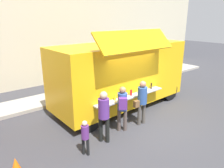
{
  "coord_description": "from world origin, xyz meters",
  "views": [
    {
      "loc": [
        -5.45,
        -4.77,
        3.86
      ],
      "look_at": [
        -0.4,
        1.6,
        1.3
      ],
      "focal_mm": 33.42,
      "sensor_mm": 36.0,
      "label": 1
    }
  ],
  "objects_px": {
    "food_truck_main": "(121,73)",
    "traffic_cone_orange": "(16,167)",
    "customer_mid_with_backpack": "(122,105)",
    "trash_bin": "(140,74)",
    "customer_front_ordering": "(142,99)",
    "customer_rear_waiting": "(104,112)",
    "child_near_queue": "(85,135)"
  },
  "relations": [
    {
      "from": "trash_bin",
      "to": "customer_rear_waiting",
      "type": "relative_size",
      "value": 0.5
    },
    {
      "from": "trash_bin",
      "to": "customer_rear_waiting",
      "type": "bearing_deg",
      "value": -144.78
    },
    {
      "from": "customer_front_ordering",
      "to": "customer_mid_with_backpack",
      "type": "height_order",
      "value": "customer_front_ordering"
    },
    {
      "from": "customer_mid_with_backpack",
      "to": "trash_bin",
      "type": "bearing_deg",
      "value": -13.74
    },
    {
      "from": "trash_bin",
      "to": "child_near_queue",
      "type": "height_order",
      "value": "child_near_queue"
    },
    {
      "from": "food_truck_main",
      "to": "trash_bin",
      "type": "bearing_deg",
      "value": 30.99
    },
    {
      "from": "customer_mid_with_backpack",
      "to": "traffic_cone_orange",
      "type": "bearing_deg",
      "value": 128.24
    },
    {
      "from": "traffic_cone_orange",
      "to": "customer_front_ordering",
      "type": "distance_m",
      "value": 4.55
    },
    {
      "from": "food_truck_main",
      "to": "customer_front_ordering",
      "type": "distance_m",
      "value": 1.98
    },
    {
      "from": "food_truck_main",
      "to": "customer_rear_waiting",
      "type": "height_order",
      "value": "food_truck_main"
    },
    {
      "from": "food_truck_main",
      "to": "trash_bin",
      "type": "height_order",
      "value": "food_truck_main"
    },
    {
      "from": "customer_mid_with_backpack",
      "to": "child_near_queue",
      "type": "distance_m",
      "value": 1.81
    },
    {
      "from": "customer_front_ordering",
      "to": "customer_rear_waiting",
      "type": "bearing_deg",
      "value": 96.04
    },
    {
      "from": "child_near_queue",
      "to": "customer_rear_waiting",
      "type": "bearing_deg",
      "value": -19.04
    },
    {
      "from": "customer_rear_waiting",
      "to": "food_truck_main",
      "type": "bearing_deg",
      "value": 3.44
    },
    {
      "from": "customer_mid_with_backpack",
      "to": "customer_front_ordering",
      "type": "bearing_deg",
      "value": -55.97
    },
    {
      "from": "customer_front_ordering",
      "to": "customer_rear_waiting",
      "type": "height_order",
      "value": "customer_rear_waiting"
    },
    {
      "from": "trash_bin",
      "to": "customer_front_ordering",
      "type": "xyz_separation_m",
      "value": [
        -4.19,
        -4.15,
        0.58
      ]
    },
    {
      "from": "food_truck_main",
      "to": "traffic_cone_orange",
      "type": "xyz_separation_m",
      "value": [
        -5.03,
        -1.82,
        -1.28
      ]
    },
    {
      "from": "customer_mid_with_backpack",
      "to": "food_truck_main",
      "type": "bearing_deg",
      "value": -1.77
    },
    {
      "from": "traffic_cone_orange",
      "to": "customer_rear_waiting",
      "type": "xyz_separation_m",
      "value": [
        2.69,
        -0.09,
        0.76
      ]
    },
    {
      "from": "trash_bin",
      "to": "customer_front_ordering",
      "type": "relative_size",
      "value": 0.5
    },
    {
      "from": "customer_front_ordering",
      "to": "customer_mid_with_backpack",
      "type": "bearing_deg",
      "value": 90.01
    },
    {
      "from": "trash_bin",
      "to": "customer_front_ordering",
      "type": "height_order",
      "value": "customer_front_ordering"
    },
    {
      "from": "traffic_cone_orange",
      "to": "customer_front_ordering",
      "type": "height_order",
      "value": "customer_front_ordering"
    },
    {
      "from": "traffic_cone_orange",
      "to": "customer_mid_with_backpack",
      "type": "bearing_deg",
      "value": 0.77
    },
    {
      "from": "food_truck_main",
      "to": "trash_bin",
      "type": "xyz_separation_m",
      "value": [
        3.65,
        2.32,
        -1.12
      ]
    },
    {
      "from": "trash_bin",
      "to": "customer_front_ordering",
      "type": "distance_m",
      "value": 5.92
    },
    {
      "from": "customer_rear_waiting",
      "to": "child_near_queue",
      "type": "xyz_separation_m",
      "value": [
        -0.84,
        -0.23,
        -0.38
      ]
    },
    {
      "from": "food_truck_main",
      "to": "customer_rear_waiting",
      "type": "xyz_separation_m",
      "value": [
        -2.34,
        -1.91,
        -0.52
      ]
    },
    {
      "from": "traffic_cone_orange",
      "to": "customer_rear_waiting",
      "type": "height_order",
      "value": "customer_rear_waiting"
    },
    {
      "from": "child_near_queue",
      "to": "customer_mid_with_backpack",
      "type": "bearing_deg",
      "value": -22.34
    }
  ]
}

